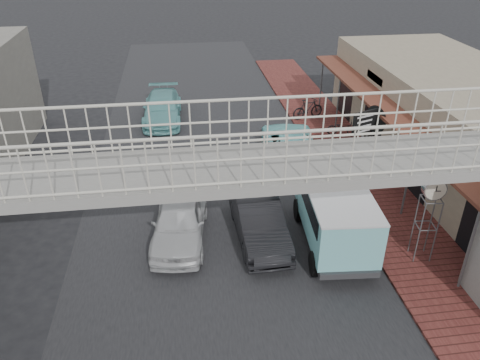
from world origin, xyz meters
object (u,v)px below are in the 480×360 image
object	(u,v)px
dark_sedan	(259,221)
angkot_van	(336,211)
white_hatchback	(180,220)
angkot_curb	(290,143)
angkot_far	(162,108)
arrow_sign	(379,119)
street_clock	(433,193)
motorcycle_far	(308,109)
motorcycle_near	(342,128)

from	to	relation	value
dark_sedan	angkot_van	distance (m)	2.63
white_hatchback	angkot_van	distance (m)	5.29
angkot_curb	angkot_far	distance (m)	8.00
white_hatchback	arrow_sign	xyz separation A→B (m)	(8.27, 3.33, 1.92)
angkot_far	arrow_sign	bearing A→B (deg)	-38.98
angkot_van	street_clock	bearing A→B (deg)	-18.84
angkot_far	motorcycle_far	xyz separation A→B (m)	(7.92, -1.07, -0.06)
angkot_curb	street_clock	bearing A→B (deg)	111.74
white_hatchback	motorcycle_far	xyz separation A→B (m)	(7.23, 10.05, -0.09)
dark_sedan	angkot_far	size ratio (longest dim) A/B	0.88
dark_sedan	angkot_van	xyz separation A→B (m)	(2.43, -0.74, 0.68)
motorcycle_near	white_hatchback	bearing A→B (deg)	148.46
angkot_curb	street_clock	xyz separation A→B (m)	(2.49, -7.97, 1.83)
motorcycle_far	white_hatchback	bearing A→B (deg)	128.36
white_hatchback	arrow_sign	bearing A→B (deg)	28.88
angkot_van	arrow_sign	xyz separation A→B (m)	(3.14, 4.45, 1.27)
dark_sedan	motorcycle_near	size ratio (longest dim) A/B	2.80
angkot_curb	motorcycle_near	distance (m)	3.62
motorcycle_near	arrow_sign	bearing A→B (deg)	-164.78
motorcycle_far	street_clock	world-z (taller)	street_clock
dark_sedan	motorcycle_far	bearing A→B (deg)	64.49
white_hatchback	angkot_curb	world-z (taller)	white_hatchback
angkot_van	street_clock	world-z (taller)	street_clock
dark_sedan	angkot_curb	xyz separation A→B (m)	(2.52, 6.11, -0.01)
angkot_van	motorcycle_near	bearing A→B (deg)	73.95
white_hatchback	motorcycle_near	distance (m)	11.26
white_hatchback	dark_sedan	size ratio (longest dim) A/B	1.01
dark_sedan	angkot_curb	size ratio (longest dim) A/B	0.86
motorcycle_far	street_clock	size ratio (longest dim) A/B	0.63
dark_sedan	motorcycle_near	world-z (taller)	dark_sedan
dark_sedan	angkot_van	bearing A→B (deg)	-19.11
dark_sedan	motorcycle_far	xyz separation A→B (m)	(4.52, 10.42, -0.06)
white_hatchback	angkot_curb	distance (m)	7.76
angkot_far	motorcycle_far	distance (m)	7.99
angkot_far	motorcycle_near	size ratio (longest dim) A/B	3.19
motorcycle_near	motorcycle_far	bearing A→B (deg)	40.75
angkot_curb	arrow_sign	size ratio (longest dim) A/B	1.58
angkot_far	white_hatchback	bearing A→B (deg)	-84.44
motorcycle_near	angkot_far	bearing A→B (deg)	84.84
angkot_curb	motorcycle_far	world-z (taller)	angkot_curb
angkot_curb	street_clock	size ratio (longest dim) A/B	1.72
angkot_van	street_clock	distance (m)	3.04
angkot_far	motorcycle_near	xyz separation A→B (m)	(9.05, -3.58, -0.21)
white_hatchback	motorcycle_far	size ratio (longest dim) A/B	2.37
dark_sedan	angkot_van	world-z (taller)	angkot_van
dark_sedan	angkot_curb	bearing A→B (deg)	65.50
motorcycle_near	arrow_sign	world-z (taller)	arrow_sign
white_hatchback	angkot_curb	bearing A→B (deg)	54.60
white_hatchback	street_clock	bearing A→B (deg)	-9.16
arrow_sign	white_hatchback	bearing A→B (deg)	-179.90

